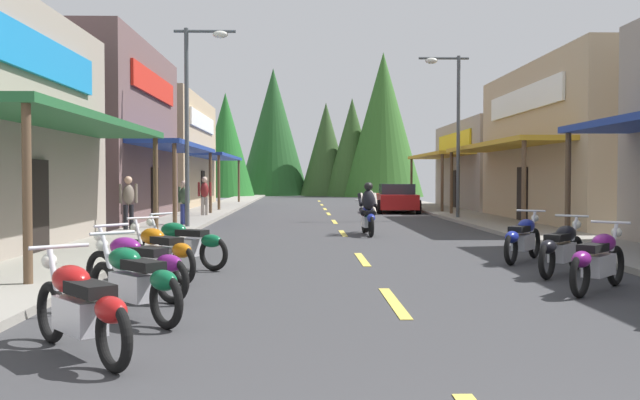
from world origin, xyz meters
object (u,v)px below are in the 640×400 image
rider_cruising_lead (368,213)px  streetlamp_right (451,115)px  motorcycle_parked_left_2 (136,264)px  pedestrian_waiting (184,201)px  motorcycle_parked_left_1 (134,280)px  pedestrian_strolling (128,200)px  motorcycle_parked_right_2 (598,259)px  motorcycle_parked_left_0 (81,306)px  parked_car_curbside (396,198)px  motorcycle_parked_left_4 (183,243)px  pedestrian_by_shop (205,194)px  motorcycle_parked_right_4 (523,238)px  rider_cruising_trailing (369,213)px  motorcycle_parked_left_3 (160,251)px  streetlamp_left (195,100)px  motorcycle_parked_right_3 (562,247)px

rider_cruising_lead → streetlamp_right: bearing=-31.6°
motorcycle_parked_left_2 → pedestrian_waiting: pedestrian_waiting is taller
motorcycle_parked_left_1 → pedestrian_strolling: size_ratio=0.94×
motorcycle_parked_right_2 → rider_cruising_lead: rider_cruising_lead is taller
motorcycle_parked_left_0 → parked_car_curbside: (6.75, 28.01, 0.20)m
motorcycle_parked_left_0 → motorcycle_parked_left_4: (-0.13, 6.63, 0.00)m
streetlamp_right → motorcycle_parked_right_2: streetlamp_right is taller
pedestrian_by_shop → motorcycle_parked_right_4: bearing=-161.1°
motorcycle_parked_left_4 → rider_cruising_lead: 8.68m
motorcycle_parked_left_2 → rider_cruising_trailing: size_ratio=0.83×
motorcycle_parked_left_3 → pedestrian_waiting: 12.45m
pedestrian_by_shop → pedestrian_strolling: size_ratio=1.00×
motorcycle_parked_left_4 → streetlamp_left: bearing=-52.2°
motorcycle_parked_left_1 → motorcycle_parked_left_0: bearing=135.0°
streetlamp_right → motorcycle_parked_right_4: bearing=-96.0°
rider_cruising_trailing → motorcycle_parked_left_1: bearing=163.8°
motorcycle_parked_left_3 → motorcycle_parked_right_2: bearing=-143.7°
streetlamp_right → motorcycle_parked_left_0: streetlamp_right is taller
rider_cruising_trailing → motorcycle_parked_left_3: bearing=156.5°
motorcycle_parked_left_3 → pedestrian_strolling: 10.48m
motorcycle_parked_right_3 → motorcycle_parked_left_2: (-6.90, -2.25, 0.00)m
rider_cruising_lead → motorcycle_parked_right_4: bearing=-161.9°
streetlamp_left → motorcycle_parked_left_1: size_ratio=3.95×
motorcycle_parked_left_2 → motorcycle_parked_left_4: (0.11, 3.34, 0.00)m
motorcycle_parked_left_4 → rider_cruising_lead: bearing=-88.1°
pedestrian_by_shop → streetlamp_right: bearing=-110.3°
motorcycle_parked_left_0 → motorcycle_parked_left_1: 1.77m
motorcycle_parked_right_2 → pedestrian_waiting: bearing=73.7°
motorcycle_parked_left_1 → rider_cruising_trailing: bearing=-59.5°
motorcycle_parked_right_2 → pedestrian_waiting: (-8.43, 13.71, 0.44)m
motorcycle_parked_left_2 → motorcycle_parked_left_4: 3.34m
rider_cruising_lead → parked_car_curbside: 14.04m
motorcycle_parked_right_4 → motorcycle_parked_left_4: 6.79m
motorcycle_parked_left_4 → motorcycle_parked_right_4: bearing=-141.6°
motorcycle_parked_left_3 → pedestrian_strolling: (-2.94, 10.04, 0.53)m
rider_cruising_trailing → parked_car_curbside: bearing=-9.9°
motorcycle_parked_left_0 → parked_car_curbside: bearing=-52.8°
motorcycle_parked_left_0 → motorcycle_parked_left_1: size_ratio=1.04×
motorcycle_parked_left_4 → motorcycle_parked_left_0: bearing=121.9°
streetlamp_right → motorcycle_parked_right_2: (-1.54, -17.79, -3.73)m
motorcycle_parked_right_2 → motorcycle_parked_left_2: 6.79m
motorcycle_parked_left_1 → pedestrian_strolling: 13.77m
motorcycle_parked_left_2 → streetlamp_right: bearing=-77.9°
motorcycle_parked_right_2 → parked_car_curbside: (0.21, 24.31, 0.20)m
motorcycle_parked_left_2 → rider_cruising_lead: bearing=-74.9°
motorcycle_parked_left_3 → streetlamp_right: bearing=-69.2°
motorcycle_parked_right_4 → motorcycle_parked_left_1: same height
motorcycle_parked_right_3 → motorcycle_parked_left_3: (-6.93, -0.45, 0.00)m
motorcycle_parked_left_4 → pedestrian_strolling: (-3.07, 8.50, 0.53)m
rider_cruising_lead → pedestrian_waiting: (-5.95, 3.19, 0.28)m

